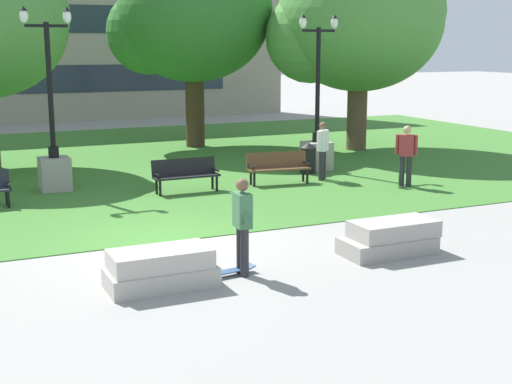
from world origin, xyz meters
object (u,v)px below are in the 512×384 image
trash_bin (308,158)px  person_bystander_far_lawn (406,152)px  lamp_post_center (317,139)px  concrete_block_left (390,238)px  lamp_post_right (54,154)px  person_skateboarder (242,221)px  concrete_block_center (161,269)px  person_bystander_near_lawn (323,147)px  skateboard (228,271)px  park_bench_near_left (185,173)px  park_bench_far_right (278,166)px

trash_bin → person_bystander_far_lawn: person_bystander_far_lawn is taller
lamp_post_center → trash_bin: bearing=-142.6°
concrete_block_left → lamp_post_right: size_ratio=0.38×
person_skateboarder → lamp_post_center: bearing=53.8°
concrete_block_center → person_bystander_near_lawn: 10.08m
skateboard → person_bystander_near_lawn: bearing=50.1°
person_skateboarder → skateboard: 0.92m
skateboard → lamp_post_right: bearing=99.8°
concrete_block_left → person_bystander_near_lawn: 7.56m
concrete_block_left → person_bystander_far_lawn: 6.74m
park_bench_near_left → person_bystander_far_lawn: (5.88, -1.83, 0.44)m
concrete_block_left → trash_bin: (2.70, 8.22, 0.20)m
concrete_block_center → person_skateboarder: person_skateboarder is taller
concrete_block_center → person_bystander_near_lawn: person_bystander_near_lawn is taller
trash_bin → person_bystander_near_lawn: size_ratio=0.56×
park_bench_far_right → lamp_post_right: bearing=164.1°
skateboard → park_bench_near_left: size_ratio=0.58×
skateboard → person_bystander_far_lawn: (7.53, 5.22, 0.90)m
concrete_block_center → person_bystander_far_lawn: person_bystander_far_lawn is taller
trash_bin → park_bench_near_left: bearing=-165.4°
park_bench_near_left → person_bystander_near_lawn: 4.27m
trash_bin → concrete_block_center: bearing=-131.4°
concrete_block_left → park_bench_near_left: 7.28m
skateboard → person_bystander_far_lawn: bearing=34.7°
park_bench_near_left → trash_bin: size_ratio=1.88×
concrete_block_center → trash_bin: 10.98m
park_bench_far_right → person_bystander_far_lawn: person_bystander_far_lawn is taller
concrete_block_left → person_bystander_near_lawn: (2.55, 7.08, 0.68)m
concrete_block_center → person_bystander_far_lawn: size_ratio=1.05×
skateboard → trash_bin: trash_bin is taller
lamp_post_right → person_bystander_far_lawn: lamp_post_right is taller
park_bench_near_left → concrete_block_center: bearing=-112.1°
skateboard → person_bystander_near_lawn: 9.24m
person_bystander_far_lawn → person_skateboarder: bearing=-144.2°
lamp_post_center → trash_bin: (-0.53, -0.40, -0.50)m
lamp_post_right → person_bystander_far_lawn: 9.72m
person_bystander_far_lawn → skateboard: bearing=-145.3°
park_bench_near_left → person_bystander_far_lawn: person_bystander_far_lawn is taller
lamp_post_center → trash_bin: size_ratio=5.03×
park_bench_far_right → trash_bin: bearing=35.1°
park_bench_near_left → trash_bin: 4.53m
concrete_block_left → trash_bin: bearing=71.8°
skateboard → lamp_post_right: 8.96m
person_bystander_far_lawn → person_bystander_near_lawn: bearing=131.6°
park_bench_near_left → person_bystander_near_lawn: size_ratio=1.05×
person_skateboarder → person_bystander_far_lawn: (7.27, 5.25, 0.02)m
person_bystander_near_lawn → park_bench_far_right: bearing=179.3°
lamp_post_right → lamp_post_center: bearing=-1.3°
person_bystander_near_lawn → person_bystander_far_lawn: same height
park_bench_near_left → person_skateboarder: bearing=-101.2°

